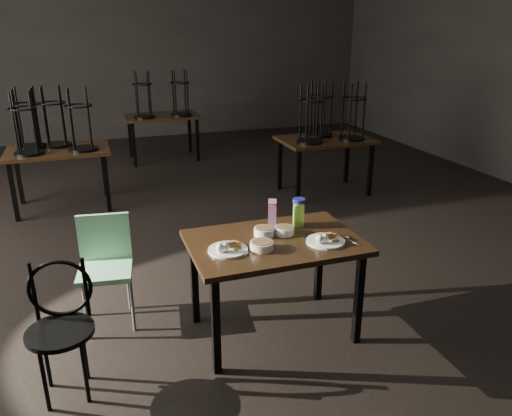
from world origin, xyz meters
name	(u,v)px	position (x,y,z in m)	size (l,w,h in m)	color
room	(166,4)	(-0.06, 0.01, 2.33)	(12.00, 12.04, 3.22)	black
main_table	(274,250)	(0.39, -1.29, 0.67)	(1.20, 0.80, 0.75)	black
plate_left	(228,248)	(0.03, -1.36, 0.77)	(0.27, 0.27, 0.09)	white
plate_right	(326,239)	(0.71, -1.45, 0.77)	(0.27, 0.27, 0.09)	white
bowl_near	(264,231)	(0.35, -1.19, 0.78)	(0.15, 0.15, 0.06)	white
bowl_far	(284,230)	(0.50, -1.21, 0.78)	(0.14, 0.14, 0.06)	white
bowl_big	(262,245)	(0.25, -1.41, 0.78)	(0.16, 0.16, 0.06)	white
juice_carton	(272,215)	(0.45, -1.09, 0.86)	(0.07, 0.07, 0.23)	#961B75
water_bottle	(299,212)	(0.66, -1.09, 0.86)	(0.12, 0.12, 0.21)	#8DD23D
spoon	(349,238)	(0.90, -1.43, 0.75)	(0.05, 0.18, 0.01)	silver
bentwood_chair	(61,319)	(-1.05, -1.44, 0.50)	(0.42, 0.41, 0.85)	black
school_chair	(105,260)	(-0.75, -0.71, 0.51)	(0.44, 0.44, 0.84)	#76B888
bg_table_left	(54,145)	(-1.16, 2.10, 0.80)	(1.20, 0.80, 1.48)	black
bg_table_right	(326,137)	(2.21, 1.56, 0.78)	(1.20, 0.80, 1.48)	black
bg_table_far	(162,115)	(0.44, 4.06, 0.75)	(1.20, 0.80, 1.48)	black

